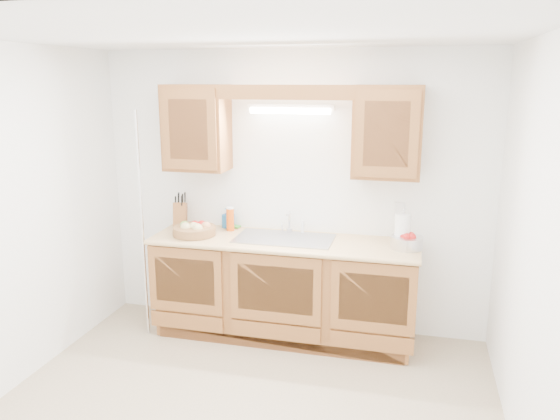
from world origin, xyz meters
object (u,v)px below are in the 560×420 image
(fruit_basket, at_px, (194,229))
(knife_block, at_px, (180,215))
(paper_towel, at_px, (403,231))
(apple_bowl, at_px, (407,241))

(fruit_basket, relative_size, knife_block, 1.20)
(paper_towel, bearing_deg, apple_bowl, -45.28)
(fruit_basket, height_order, knife_block, knife_block)
(knife_block, relative_size, paper_towel, 1.02)
(paper_towel, bearing_deg, fruit_basket, -176.97)
(apple_bowl, bearing_deg, fruit_basket, -178.28)
(fruit_basket, xyz_separation_m, apple_bowl, (1.83, 0.05, 0.01))
(fruit_basket, distance_m, knife_block, 0.33)
(fruit_basket, distance_m, apple_bowl, 1.83)
(fruit_basket, xyz_separation_m, knife_block, (-0.23, 0.22, 0.07))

